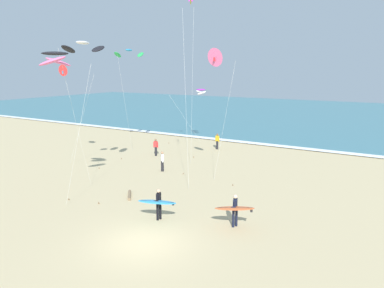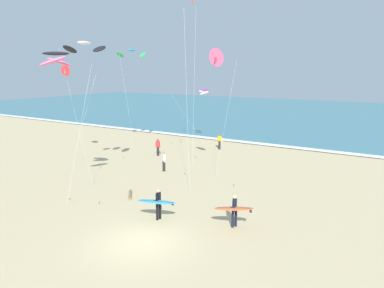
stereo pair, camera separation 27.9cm
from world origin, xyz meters
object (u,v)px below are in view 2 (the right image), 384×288
at_px(kite_arc_charcoal_mid, 56,59).
at_px(kite_arc_violet_outer, 203,92).
at_px(surfer_trailing, 158,202).
at_px(driftwood_log, 130,195).
at_px(kite_delta_scarlet_high, 66,71).
at_px(kite_arc_cobalt_low, 131,53).
at_px(bystander_yellow_top, 220,141).
at_px(bystander_red_top, 158,147).
at_px(bystander_white_top, 164,161).
at_px(kite_arc_ivory_near, 84,47).
at_px(surfer_lead, 234,209).
at_px(kite_delta_rose_far, 217,58).

bearing_deg(kite_arc_charcoal_mid, kite_arc_violet_outer, 96.91).
distance_m(surfer_trailing, driftwood_log, 4.42).
relative_size(kite_delta_scarlet_high, kite_arc_cobalt_low, 0.85).
bearing_deg(kite_delta_scarlet_high, bystander_yellow_top, 56.31).
xyz_separation_m(kite_delta_scarlet_high, bystander_yellow_top, (7.82, 11.73, -6.89)).
height_order(kite_delta_scarlet_high, bystander_yellow_top, kite_delta_scarlet_high).
xyz_separation_m(kite_arc_charcoal_mid, bystander_red_top, (-3.08, 12.93, -7.57)).
bearing_deg(bystander_white_top, kite_delta_scarlet_high, -163.07).
bearing_deg(kite_arc_ivory_near, kite_arc_charcoal_mid, -65.20).
height_order(kite_arc_ivory_near, driftwood_log, kite_arc_ivory_near).
height_order(kite_arc_cobalt_low, kite_arc_violet_outer, kite_arc_cobalt_low).
bearing_deg(bystander_white_top, driftwood_log, -74.73).
distance_m(surfer_lead, surfer_trailing, 4.02).
bearing_deg(kite_delta_rose_far, kite_arc_cobalt_low, 158.57).
bearing_deg(kite_arc_ivory_near, driftwood_log, -4.34).
relative_size(kite_arc_charcoal_mid, bystander_red_top, 5.52).
height_order(kite_delta_rose_far, kite_delta_scarlet_high, kite_delta_rose_far).
bearing_deg(kite_delta_scarlet_high, kite_arc_violet_outer, 70.34).
distance_m(kite_arc_ivory_near, kite_arc_cobalt_low, 10.79).
bearing_deg(surfer_lead, kite_arc_violet_outer, 124.09).
xyz_separation_m(kite_arc_ivory_near, driftwood_log, (3.66, -0.28, -9.14)).
distance_m(surfer_lead, bystander_yellow_top, 18.41).
relative_size(kite_arc_ivory_near, kite_delta_scarlet_high, 1.17).
height_order(surfer_lead, surfer_trailing, same).
bearing_deg(kite_arc_cobalt_low, driftwood_log, -50.68).
relative_size(surfer_lead, kite_delta_rose_far, 0.22).
bearing_deg(kite_arc_ivory_near, kite_delta_scarlet_high, 151.13).
bearing_deg(bystander_white_top, surfer_trailing, -55.87).
relative_size(surfer_trailing, kite_arc_violet_outer, 0.36).
xyz_separation_m(kite_arc_cobalt_low, bystander_red_top, (3.11, -0.33, -8.48)).
bearing_deg(bystander_red_top, driftwood_log, -62.21).
height_order(kite_arc_ivory_near, bystander_yellow_top, kite_arc_ivory_near).
xyz_separation_m(surfer_lead, kite_arc_charcoal_mid, (-9.63, -2.36, 7.34)).
relative_size(kite_delta_scarlet_high, bystander_yellow_top, 5.17).
bearing_deg(kite_arc_violet_outer, driftwood_log, -75.18).
bearing_deg(kite_arc_charcoal_mid, driftwood_log, 57.44).
xyz_separation_m(kite_arc_charcoal_mid, kite_delta_scarlet_high, (-7.31, 6.63, -0.69)).
bearing_deg(kite_delta_rose_far, kite_arc_charcoal_mid, -120.13).
distance_m(bystander_yellow_top, driftwood_log, 15.25).
distance_m(surfer_lead, kite_delta_scarlet_high, 18.69).
height_order(kite_arc_cobalt_low, bystander_white_top, kite_arc_cobalt_low).
bearing_deg(bystander_yellow_top, surfer_trailing, -72.91).
bearing_deg(surfer_trailing, kite_delta_scarlet_high, 157.17).
distance_m(kite_arc_ivory_near, driftwood_log, 9.84).
xyz_separation_m(bystander_white_top, bystander_yellow_top, (0.04, 9.37, 0.00)).
distance_m(kite_delta_rose_far, kite_arc_cobalt_low, 12.17).
relative_size(surfer_trailing, bystander_white_top, 1.31).
xyz_separation_m(kite_delta_rose_far, bystander_yellow_top, (-4.61, 9.54, -7.79)).
bearing_deg(kite_arc_violet_outer, kite_delta_rose_far, -56.40).
bearing_deg(kite_delta_scarlet_high, bystander_red_top, 56.14).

